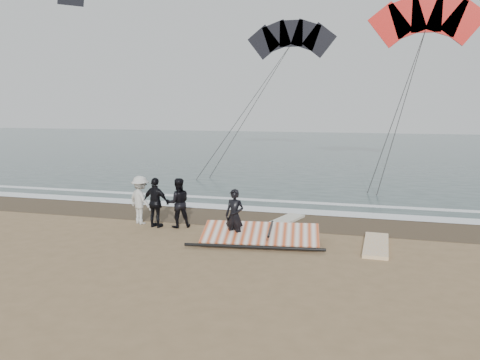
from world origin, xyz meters
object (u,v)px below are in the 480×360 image
(man_main, at_px, (235,216))
(sail_rig, at_px, (259,235))
(board_white, at_px, (376,245))
(board_cream, at_px, (283,221))

(man_main, height_order, sail_rig, man_main)
(man_main, height_order, board_white, man_main)
(board_white, bearing_deg, man_main, -169.66)
(board_cream, height_order, sail_rig, sail_rig)
(man_main, xyz_separation_m, board_white, (4.01, 0.58, -0.74))
(man_main, relative_size, board_white, 0.66)
(board_white, distance_m, sail_rig, 3.34)
(board_white, xyz_separation_m, sail_rig, (-3.31, -0.38, 0.15))
(board_white, height_order, board_cream, board_white)
(board_white, bearing_deg, sail_rig, -171.41)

